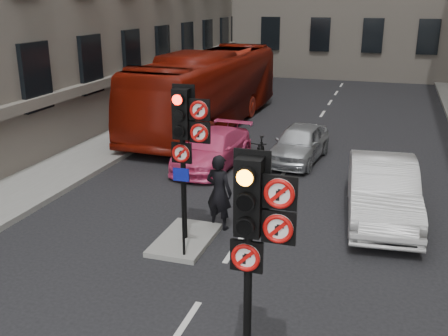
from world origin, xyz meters
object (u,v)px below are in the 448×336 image
Objects in this scene: signal_near at (255,223)px; bus_red at (208,89)px; signal_far at (186,131)px; car_silver at (299,143)px; motorcyclist at (219,192)px; car_white at (382,190)px; car_pink at (213,149)px; motorcycle at (260,154)px; info_sign at (182,200)px.

signal_near is 0.30× the size of bus_red.
car_silver is (1.34, 7.14, -2.07)m from signal_far.
signal_far is 2.07m from motorcyclist.
car_silver is 0.80× the size of car_white.
car_pink is 0.35× the size of bus_red.
signal_near is at bearing -77.68° from car_silver.
car_pink is at bearing -56.91° from motorcyclist.
signal_near reaches higher than car_silver.
signal_far is (-2.60, 4.00, 0.12)m from signal_near.
signal_near reaches higher than car_pink.
motorcycle is (0.29, 5.71, -2.16)m from signal_far.
car_white is 1.13× the size of car_pink.
signal_far reaches higher than motorcyclist.
signal_far is 6.16m from car_pink.
car_silver is 6.17m from bus_red.
info_sign is (-1.12, -7.95, 0.78)m from car_silver.
motorcycle is 0.90× the size of info_sign.
bus_red is 6.19× the size of motorcyclist.
motorcyclist is at bearing -66.77° from bus_red.
car_silver is at bearing 33.57° from car_pink.
signal_near is 1.89× the size of motorcyclist.
motorcyclist is (-2.17, 5.01, -1.64)m from signal_near.
motorcycle is at bearing 6.83° from car_pink.
bus_red is (-5.99, 14.99, -0.95)m from signal_near.
signal_far is 0.96× the size of car_silver.
car_silver is 5.18m from car_white.
signal_far is 1.89× the size of motorcyclist.
signal_near reaches higher than info_sign.
motorcycle is 4.73m from motorcyclist.
signal_near is 1.00× the size of signal_far.
motorcycle is (-1.05, -1.43, -0.09)m from car_silver.
car_silver is at bearing 118.48° from car_white.
car_white is at bearing 33.92° from signal_far.
signal_near is 10.19m from motorcycle.
car_silver is 1.87× the size of info_sign.
info_sign is at bearing -96.32° from motorcycle.
bus_red reaches higher than info_sign.
bus_red is at bearing 115.20° from car_pink.
signal_near is 4.15m from info_sign.
bus_red reaches higher than motorcycle.
signal_far is at bearing -98.56° from motorcycle.
signal_near is 10.60m from car_pink.
bus_red is 6.49× the size of motorcycle.
signal_far reaches higher than motorcycle.
info_sign is (-0.08, -6.52, 0.87)m from motorcycle.
signal_near is at bearing -56.98° from signal_far.
car_white is (2.89, -4.30, 0.14)m from car_silver.
motorcycle is (3.68, -5.28, -1.09)m from bus_red.
car_silver is 1.77m from motorcycle.
car_silver is (-1.26, 11.14, -1.95)m from signal_near.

